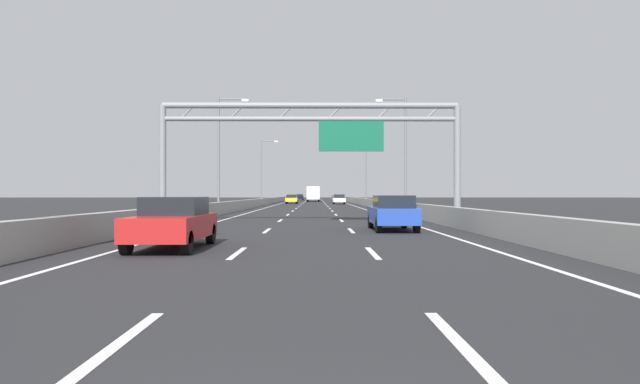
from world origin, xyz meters
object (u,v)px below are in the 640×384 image
at_px(streetlamp_left_mid, 221,147).
at_px(white_car, 339,199).
at_px(streetlamp_right_mid, 403,147).
at_px(black_car, 300,197).
at_px(yellow_car, 292,199).
at_px(box_truck, 313,193).
at_px(sign_gantry, 316,132).
at_px(blue_car, 392,212).
at_px(streetlamp_right_far, 364,168).
at_px(streetlamp_left_far, 263,168).
at_px(red_car, 173,222).

bearing_deg(streetlamp_left_mid, white_car, 73.78).
bearing_deg(white_car, streetlamp_left_mid, -106.22).
distance_m(streetlamp_right_mid, black_car, 91.51).
bearing_deg(yellow_car, box_truck, 80.76).
height_order(sign_gantry, yellow_car, sign_gantry).
xyz_separation_m(yellow_car, blue_car, (7.13, -65.24, 0.04)).
bearing_deg(black_car, box_truck, -82.78).
bearing_deg(blue_car, white_car, 89.76).
distance_m(sign_gantry, box_truck, 80.72).
height_order(streetlamp_right_far, black_car, streetlamp_right_far).
height_order(streetlamp_left_mid, blue_car, streetlamp_left_mid).
bearing_deg(streetlamp_right_mid, streetlamp_left_far, 112.39).
relative_size(streetlamp_right_mid, red_car, 2.17).
bearing_deg(red_car, yellow_car, 89.78).
distance_m(streetlamp_left_mid, streetlamp_right_mid, 14.93).
bearing_deg(blue_car, streetlamp_right_far, 86.19).
distance_m(red_car, box_truck, 93.78).
height_order(streetlamp_right_mid, yellow_car, streetlamp_right_mid).
xyz_separation_m(streetlamp_right_far, black_car, (-11.05, 54.49, -4.66)).
xyz_separation_m(streetlamp_right_far, white_car, (-3.62, 2.65, -4.66)).
height_order(sign_gantry, white_car, sign_gantry).
relative_size(streetlamp_left_far, white_car, 2.29).
height_order(streetlamp_left_far, streetlamp_right_far, same).
xyz_separation_m(streetlamp_left_far, blue_car, (11.05, -58.21, -4.62)).
height_order(streetlamp_right_mid, box_truck, streetlamp_right_mid).
xyz_separation_m(white_car, box_truck, (-4.03, 25.01, 0.91)).
relative_size(sign_gantry, streetlamp_left_mid, 1.66).
bearing_deg(sign_gantry, streetlamp_left_mid, 114.81).
distance_m(sign_gantry, streetlamp_right_far, 53.49).
height_order(yellow_car, box_truck, box_truck).
bearing_deg(blue_car, red_car, -133.36).
bearing_deg(red_car, black_car, 89.89).
distance_m(streetlamp_left_far, box_truck, 28.84).
height_order(streetlamp_right_far, blue_car, streetlamp_right_far).
bearing_deg(box_truck, blue_car, -87.49).
bearing_deg(red_car, blue_car, 46.64).
xyz_separation_m(streetlamp_right_mid, streetlamp_right_far, (0.00, 36.24, 0.00)).
height_order(streetlamp_left_mid, streetlamp_left_far, same).
relative_size(streetlamp_left_far, red_car, 2.17).
bearing_deg(streetlamp_right_mid, black_car, 96.95).
distance_m(black_car, box_truck, 27.07).
distance_m(streetlamp_left_far, blue_car, 59.43).
bearing_deg(streetlamp_right_mid, white_car, 95.32).
bearing_deg(white_car, yellow_car, 149.28).
bearing_deg(blue_car, sign_gantry, 122.38).
distance_m(streetlamp_left_far, black_car, 54.83).
relative_size(streetlamp_left_far, blue_car, 2.18).
relative_size(sign_gantry, yellow_car, 3.48).
bearing_deg(sign_gantry, streetlamp_right_mid, 66.82).
distance_m(streetlamp_right_mid, yellow_car, 44.89).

